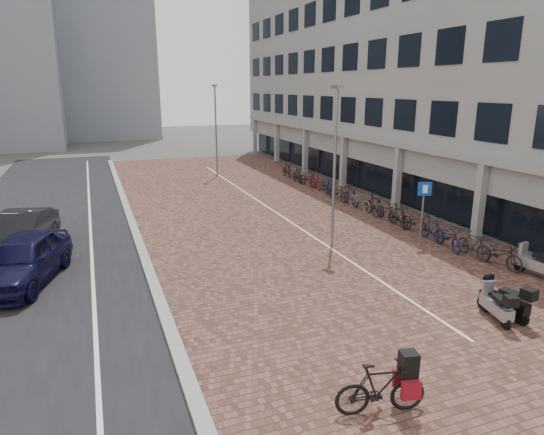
# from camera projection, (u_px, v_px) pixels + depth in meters

# --- Properties ---
(ground) EXTENTS (140.00, 140.00, 0.00)m
(ground) POSITION_uv_depth(u_px,v_px,m) (343.00, 308.00, 14.45)
(ground) COLOR #474442
(ground) RESTS_ON ground
(plaza_brick) EXTENTS (14.50, 42.00, 0.04)m
(plaza_brick) POSITION_uv_depth(u_px,v_px,m) (267.00, 210.00, 25.96)
(plaza_brick) COLOR brown
(plaza_brick) RESTS_ON ground
(street_asphalt) EXTENTS (8.00, 50.00, 0.03)m
(street_asphalt) POSITION_uv_depth(u_px,v_px,m) (44.00, 231.00, 22.20)
(street_asphalt) COLOR black
(street_asphalt) RESTS_ON ground
(curb) EXTENTS (0.35, 42.00, 0.14)m
(curb) POSITION_uv_depth(u_px,v_px,m) (131.00, 221.00, 23.51)
(curb) COLOR gray
(curb) RESTS_ON ground
(lane_line) EXTENTS (0.12, 44.00, 0.00)m
(lane_line) POSITION_uv_depth(u_px,v_px,m) (90.00, 226.00, 22.88)
(lane_line) COLOR white
(lane_line) RESTS_ON street_asphalt
(parking_line) EXTENTS (0.10, 30.00, 0.00)m
(parking_line) POSITION_uv_depth(u_px,v_px,m) (271.00, 209.00, 26.02)
(parking_line) COLOR white
(parking_line) RESTS_ON plaza_brick
(office_building) EXTENTS (8.40, 40.00, 15.00)m
(office_building) POSITION_uv_depth(u_px,v_px,m) (404.00, 55.00, 31.09)
(office_building) COLOR gray
(office_building) RESTS_ON ground
(car_navy) EXTENTS (3.34, 5.26, 1.67)m
(car_navy) POSITION_uv_depth(u_px,v_px,m) (23.00, 260.00, 16.12)
(car_navy) COLOR black
(car_navy) RESTS_ON ground
(car_dark) EXTENTS (2.66, 4.98, 1.56)m
(car_dark) POSITION_uv_depth(u_px,v_px,m) (22.00, 231.00, 19.43)
(car_dark) COLOR black
(car_dark) RESTS_ON ground
(hero_bike) EXTENTS (1.97, 0.93, 1.34)m
(hero_bike) POSITION_uv_depth(u_px,v_px,m) (381.00, 388.00, 9.67)
(hero_bike) COLOR black
(hero_bike) RESTS_ON ground
(scooter_front) EXTENTS (0.73, 1.71, 1.14)m
(scooter_front) POSITION_uv_depth(u_px,v_px,m) (537.00, 262.00, 16.66)
(scooter_front) COLOR #ACADB1
(scooter_front) RESTS_ON ground
(scooter_mid) EXTENTS (0.80, 1.73, 1.14)m
(scooter_mid) POSITION_uv_depth(u_px,v_px,m) (505.00, 299.00, 13.74)
(scooter_mid) COLOR black
(scooter_mid) RESTS_ON ground
(scooter_back) EXTENTS (0.82, 1.57, 1.03)m
(scooter_back) POSITION_uv_depth(u_px,v_px,m) (497.00, 304.00, 13.56)
(scooter_back) COLOR #99999E
(scooter_back) RESTS_ON ground
(parking_sign) EXTENTS (0.54, 0.24, 2.69)m
(parking_sign) POSITION_uv_depth(u_px,v_px,m) (423.00, 203.00, 19.74)
(parking_sign) COLOR slate
(parking_sign) RESTS_ON ground
(lamp_near) EXTENTS (0.12, 0.12, 6.43)m
(lamp_near) POSITION_uv_depth(u_px,v_px,m) (334.00, 170.00, 19.26)
(lamp_near) COLOR slate
(lamp_near) RESTS_ON ground
(lamp_far) EXTENTS (0.12, 0.12, 6.51)m
(lamp_far) POSITION_uv_depth(u_px,v_px,m) (216.00, 132.00, 34.66)
(lamp_far) COLOR gray
(lamp_far) RESTS_ON ground
(bike_row) EXTENTS (1.34, 21.45, 1.05)m
(bike_row) POSITION_uv_depth(u_px,v_px,m) (358.00, 199.00, 26.24)
(bike_row) COLOR black
(bike_row) RESTS_ON ground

